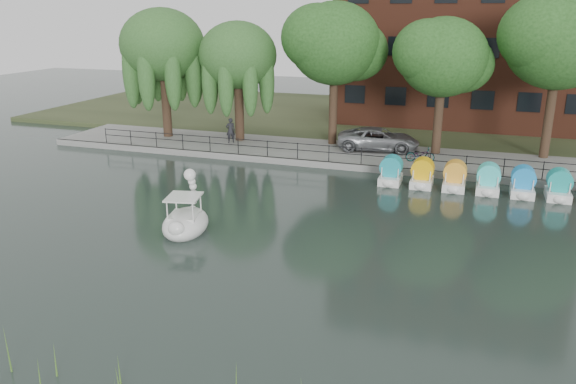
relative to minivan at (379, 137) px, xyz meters
The scene contains 16 objects.
ground_plane 17.29m from the minivan, 97.80° to the right, with size 120.00×120.00×0.00m, color #33443C.
promenade 2.78m from the minivan, 155.10° to the right, with size 40.00×6.00×0.40m, color gray.
kerb 4.78m from the minivan, 120.10° to the right, with size 40.00×0.25×0.40m, color gray.
land_strip 13.17m from the minivan, 100.27° to the left, with size 60.00×22.00×0.36m, color #47512D.
railing 4.49m from the minivan, 121.38° to the right, with size 32.00×0.05×1.00m.
apartment_building 15.92m from the minivan, 70.11° to the left, with size 20.00×10.07×18.00m.
willow_left 16.35m from the minivan, behind, with size 5.88×5.88×9.01m.
willow_mid 11.04m from the minivan, behind, with size 5.32×5.32×8.15m.
broadleaf_center 6.77m from the minivan, 164.70° to the left, with size 6.00×6.00×9.25m.
broadleaf_right 6.33m from the minivan, ahead, with size 5.40×5.40×8.32m.
broadleaf_far 11.96m from the minivan, ahead, with size 6.30×6.30×9.71m.
minivan is the anchor object (origin of this frame).
bicycle 3.68m from the minivan, 36.70° to the right, with size 1.72×0.60×1.00m, color gray.
pedestrian 10.16m from the minivan, behind, with size 0.71×0.48×1.98m, color black.
swan_boat 16.85m from the minivan, 109.34° to the right, with size 2.46×3.32×2.54m.
pedal_boat_row 9.06m from the minivan, 40.66° to the right, with size 11.35×1.70×1.40m.
Camera 1 is at (8.26, -18.95, 9.13)m, focal length 35.00 mm.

